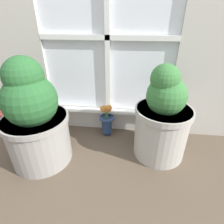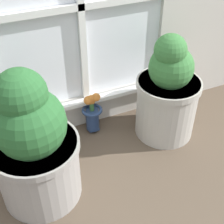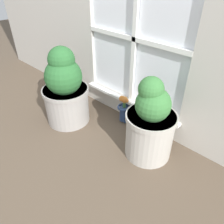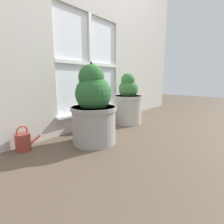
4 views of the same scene
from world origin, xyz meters
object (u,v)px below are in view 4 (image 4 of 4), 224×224
Objects in this scene: potted_plant_left at (94,109)px; watering_can at (23,141)px; potted_plant_right at (128,102)px; flower_vase at (97,115)px.

watering_can is at bearing 145.53° from potted_plant_left.
watering_can is at bearing 171.92° from potted_plant_right.
flower_vase is at bearing 39.20° from potted_plant_left.
potted_plant_left reaches higher than flower_vase.
watering_can is (-0.89, 0.00, -0.08)m from flower_vase.
potted_plant_left is 0.81m from potted_plant_right.
potted_plant_left is 3.31× the size of watering_can.
flower_vase is at bearing 155.44° from potted_plant_right.
potted_plant_left is 0.63m from watering_can.
watering_can is at bearing 179.89° from flower_vase.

